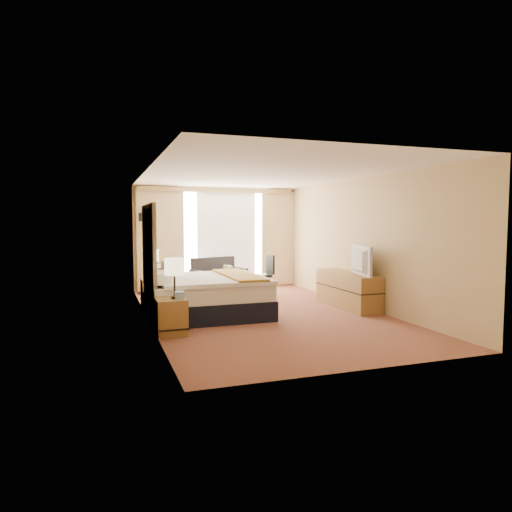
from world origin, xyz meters
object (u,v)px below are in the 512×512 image
object	(u,v)px
lamp_right	(152,256)
television	(357,260)
loveseat	(218,280)
lamp_left	(174,267)
nightstand_left	(171,316)
desk_chair	(266,277)
bed	(205,295)
nightstand_right	(153,292)
floor_lamp	(143,237)
media_dresser	(348,290)

from	to	relation	value
lamp_right	television	size ratio (longest dim) A/B	0.62
loveseat	lamp_left	world-z (taller)	lamp_left
loveseat	nightstand_left	bearing A→B (deg)	-131.39
desk_chair	bed	bearing A→B (deg)	-142.13
nightstand_right	lamp_right	distance (m)	0.75
loveseat	lamp_right	size ratio (longest dim) A/B	2.42
floor_lamp	nightstand_left	bearing A→B (deg)	-89.58
floor_lamp	bed	bearing A→B (deg)	-74.00
nightstand_right	loveseat	size ratio (longest dim) A/B	0.37
nightstand_left	loveseat	xyz separation A→B (m)	(1.79, 4.07, -0.00)
media_dresser	lamp_right	world-z (taller)	lamp_right
nightstand_right	bed	size ratio (longest dim) A/B	0.26
loveseat	lamp_left	size ratio (longest dim) A/B	2.36
media_dresser	lamp_right	xyz separation A→B (m)	(-3.70, 1.49, 0.67)
lamp_right	television	world-z (taller)	television
desk_chair	television	world-z (taller)	television
lamp_right	floor_lamp	bearing A→B (deg)	90.95
lamp_right	desk_chair	bearing A→B (deg)	12.80
nightstand_right	loveseat	world-z (taller)	loveseat
media_dresser	floor_lamp	size ratio (longest dim) A/B	0.93
lamp_right	nightstand_right	bearing A→B (deg)	-84.22
desk_chair	lamp_left	bearing A→B (deg)	-137.75
nightstand_left	media_dresser	world-z (taller)	media_dresser
loveseat	television	world-z (taller)	television
nightstand_left	bed	xyz separation A→B (m)	(0.81, 1.19, 0.10)
nightstand_left	lamp_right	size ratio (longest dim) A/B	0.91
lamp_right	nightstand_left	bearing A→B (deg)	-89.92
loveseat	desk_chair	xyz separation A→B (m)	(0.94, -0.91, 0.14)
bed	desk_chair	bearing A→B (deg)	45.66
bed	nightstand_right	bearing A→B (deg)	121.76
desk_chair	lamp_right	xyz separation A→B (m)	(-2.73, -0.62, 0.61)
nightstand_right	desk_chair	world-z (taller)	desk_chair
television	bed	bearing A→B (deg)	91.33
nightstand_right	lamp_left	size ratio (longest dim) A/B	0.88
lamp_left	television	world-z (taller)	television
bed	lamp_left	size ratio (longest dim) A/B	3.39
lamp_left	bed	bearing A→B (deg)	58.44
nightstand_right	floor_lamp	size ratio (longest dim) A/B	0.29
bed	desk_chair	size ratio (longest dim) A/B	2.26
floor_lamp	television	distance (m)	5.07
nightstand_left	lamp_right	bearing A→B (deg)	90.08
bed	television	xyz separation A→B (m)	(2.84, -0.55, 0.61)
nightstand_left	loveseat	distance (m)	4.44
floor_lamp	desk_chair	world-z (taller)	floor_lamp
media_dresser	desk_chair	size ratio (longest dim) A/B	1.93
nightstand_right	media_dresser	xyz separation A→B (m)	(3.70, -1.45, 0.07)
media_dresser	television	bearing A→B (deg)	-97.05
lamp_right	bed	bearing A→B (deg)	-58.83
media_dresser	bed	world-z (taller)	bed
loveseat	desk_chair	distance (m)	1.32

